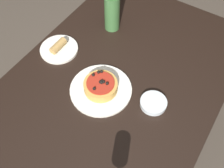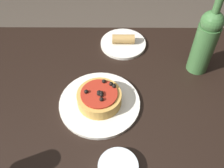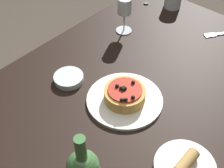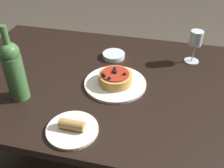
# 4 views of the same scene
# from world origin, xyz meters

# --- Properties ---
(dining_table) EXTENTS (1.54, 0.92, 0.75)m
(dining_table) POSITION_xyz_m (0.00, 0.00, 0.66)
(dining_table) COLOR black
(dining_table) RESTS_ON ground_plane
(dinner_plate) EXTENTS (0.28, 0.28, 0.01)m
(dinner_plate) POSITION_xyz_m (0.00, 0.03, 0.75)
(dinner_plate) COLOR white
(dinner_plate) RESTS_ON dining_table
(pizza) EXTENTS (0.15, 0.15, 0.06)m
(pizza) POSITION_xyz_m (0.00, 0.03, 0.78)
(pizza) COLOR gold
(pizza) RESTS_ON dinner_plate
(wine_glass) EXTENTS (0.07, 0.07, 0.17)m
(wine_glass) POSITION_xyz_m (-0.34, -0.26, 0.87)
(wine_glass) COLOR silver
(wine_glass) RESTS_ON dining_table
(wine_bottle) EXTENTS (0.08, 0.08, 0.32)m
(wine_bottle) POSITION_xyz_m (0.37, 0.21, 0.88)
(wine_bottle) COLOR #3D6B38
(wine_bottle) RESTS_ON dining_table
(side_bowl) EXTENTS (0.12, 0.12, 0.02)m
(side_bowl) POSITION_xyz_m (0.06, -0.20, 0.76)
(side_bowl) COLOR silver
(side_bowl) RESTS_ON dining_table
(side_plate) EXTENTS (0.19, 0.19, 0.05)m
(side_plate) POSITION_xyz_m (0.09, 0.34, 0.76)
(side_plate) COLOR white
(side_plate) RESTS_ON dining_table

